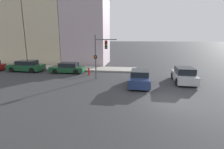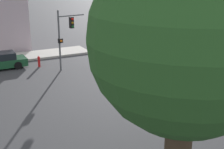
# 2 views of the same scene
# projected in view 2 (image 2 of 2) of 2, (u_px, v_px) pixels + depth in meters

# --- Properties ---
(ground_plane) EXTENTS (300.00, 300.00, 0.00)m
(ground_plane) POSITION_uv_depth(u_px,v_px,m) (176.00, 79.00, 23.30)
(ground_plane) COLOR #333335
(street_tree) EXTENTS (5.64, 5.64, 8.61)m
(street_tree) POSITION_uv_depth(u_px,v_px,m) (186.00, 41.00, 8.75)
(street_tree) COLOR #423323
(street_tree) RESTS_ON ground_plane
(traffic_signal) EXTENTS (0.81, 2.44, 4.83)m
(traffic_signal) POSITION_uv_depth(u_px,v_px,m) (66.00, 31.00, 24.70)
(traffic_signal) COLOR #515456
(traffic_signal) RESTS_ON ground_plane
(crossing_car_0) EXTENTS (4.36, 2.08, 1.47)m
(crossing_car_0) POSITION_uv_depth(u_px,v_px,m) (124.00, 60.00, 25.61)
(crossing_car_0) COLOR navy
(crossing_car_0) RESTS_ON ground_plane
(crossing_car_1) EXTENTS (4.57, 2.13, 1.57)m
(crossing_car_1) POSITION_uv_depth(u_px,v_px,m) (157.00, 49.00, 29.12)
(crossing_car_1) COLOR #B7B7BC
(crossing_car_1) RESTS_ON ground_plane
(fire_hydrant) EXTENTS (0.22, 0.22, 0.92)m
(fire_hydrant) POSITION_uv_depth(u_px,v_px,m) (39.00, 61.00, 26.17)
(fire_hydrant) COLOR red
(fire_hydrant) RESTS_ON ground_plane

